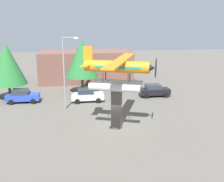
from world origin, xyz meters
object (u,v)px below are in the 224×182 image
object	(u,v)px
car_near_blue	(22,96)
car_mid_silver	(87,95)
tree_west	(7,64)
display_pedestal	(116,109)
tree_east	(82,59)
streetlight_primary	(65,69)
floatplane_monument	(118,72)
storefront_building	(86,66)
car_far_black	(154,90)

from	to	relation	value
car_near_blue	car_mid_silver	xyz separation A→B (m)	(8.32, -0.85, 0.00)
car_mid_silver	tree_west	distance (m)	11.50
display_pedestal	tree_east	distance (m)	14.70
display_pedestal	streetlight_primary	bearing A→B (deg)	126.28
floatplane_monument	car_mid_silver	distance (m)	10.88
car_near_blue	streetlight_primary	xyz separation A→B (m)	(5.77, -3.54, 4.05)
streetlight_primary	storefront_building	bearing A→B (deg)	78.52
car_near_blue	storefront_building	distance (m)	14.83
car_mid_silver	car_far_black	distance (m)	9.49
car_near_blue	streetlight_primary	bearing A→B (deg)	-31.54
display_pedestal	streetlight_primary	xyz separation A→B (m)	(-4.93, 6.71, 2.93)
display_pedestal	car_near_blue	size ratio (longest dim) A/B	0.95
car_mid_silver	tree_east	world-z (taller)	tree_east
car_near_blue	car_far_black	distance (m)	17.74
car_near_blue	tree_east	world-z (taller)	tree_east
floatplane_monument	tree_east	distance (m)	14.47
car_far_black	tree_west	size ratio (longest dim) A/B	0.56
floatplane_monument	tree_west	size ratio (longest dim) A/B	1.35
car_mid_silver	tree_west	size ratio (longest dim) A/B	0.56
tree_west	car_near_blue	bearing A→B (deg)	-49.26
streetlight_primary	floatplane_monument	bearing A→B (deg)	-53.25
streetlight_primary	tree_east	xyz separation A→B (m)	(2.16, 7.41, 0.10)
car_far_black	streetlight_primary	size ratio (longest dim) A/B	0.49
floatplane_monument	car_near_blue	size ratio (longest dim) A/B	2.40
storefront_building	tree_west	bearing A→B (deg)	-139.29
car_near_blue	tree_west	bearing A→B (deg)	130.74
car_near_blue	streetlight_primary	size ratio (longest dim) A/B	0.49
streetlight_primary	car_near_blue	bearing A→B (deg)	148.46
car_far_black	tree_east	distance (m)	11.23
car_mid_silver	car_far_black	bearing A→B (deg)	6.98
car_far_black	tree_west	distance (m)	20.25
floatplane_monument	car_far_black	distance (m)	13.54
car_near_blue	car_mid_silver	bearing A→B (deg)	-5.81
car_near_blue	storefront_building	size ratio (longest dim) A/B	0.27
car_mid_silver	car_far_black	size ratio (longest dim) A/B	1.00
car_near_blue	car_mid_silver	distance (m)	8.36
car_near_blue	car_far_black	bearing A→B (deg)	0.99
streetlight_primary	tree_east	size ratio (longest dim) A/B	1.12
streetlight_primary	car_mid_silver	bearing A→B (deg)	46.58
floatplane_monument	tree_east	size ratio (longest dim) A/B	1.32
floatplane_monument	car_mid_silver	bearing A→B (deg)	126.27
car_mid_silver	tree_west	world-z (taller)	tree_west
tree_west	car_mid_silver	bearing A→B (deg)	-17.22
tree_east	display_pedestal	bearing A→B (deg)	-78.90
streetlight_primary	car_far_black	bearing A→B (deg)	17.81
display_pedestal	car_near_blue	bearing A→B (deg)	136.21
storefront_building	tree_west	world-z (taller)	tree_west
floatplane_monument	car_far_black	xyz separation A→B (m)	(6.92, 10.61, -4.78)
display_pedestal	car_mid_silver	distance (m)	9.77
car_near_blue	tree_east	xyz separation A→B (m)	(7.93, 3.87, 4.14)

